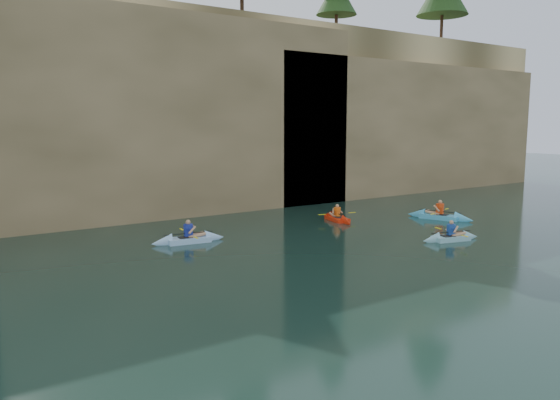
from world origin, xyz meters
TOP-DOWN VIEW (x-y plane):
  - ground at (0.00, 0.00)m, footprint 160.00×160.00m
  - cliff at (0.00, 30.00)m, footprint 70.00×16.00m
  - cliff_slab_center at (2.00, 22.60)m, footprint 24.00×2.40m
  - cliff_slab_east at (22.00, 22.60)m, footprint 26.00×2.40m
  - sea_cave_center at (-4.00, 21.95)m, footprint 3.50×1.00m
  - sea_cave_east at (10.00, 21.95)m, footprint 5.00×1.00m
  - kayaker_ltblue_near at (9.62, 9.47)m, footprint 2.96×2.21m
  - kayaker_red_far at (8.76, 16.13)m, footprint 2.16×3.08m
  - kayaker_ltblue_mid at (-0.08, 15.71)m, footprint 3.34×2.44m
  - kayaker_blue_east at (13.63, 13.33)m, footprint 2.43×3.71m

SIDE VIEW (x-z plane):
  - ground at x=0.00m, z-range 0.00..0.00m
  - kayaker_red_far at x=8.76m, z-range -0.42..0.69m
  - kayaker_ltblue_near at x=9.62m, z-range -0.43..0.71m
  - kayaker_ltblue_mid at x=-0.08m, z-range -0.47..0.78m
  - kayaker_blue_east at x=13.63m, z-range -0.49..0.81m
  - sea_cave_center at x=-4.00m, z-range 0.00..3.20m
  - sea_cave_east at x=10.00m, z-range 0.00..4.50m
  - cliff_slab_east at x=22.00m, z-range 0.00..9.84m
  - cliff_slab_center at x=2.00m, z-range 0.00..11.40m
  - cliff at x=0.00m, z-range 0.00..12.00m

